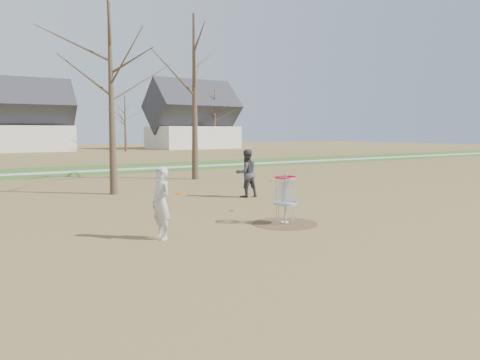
% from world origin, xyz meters
% --- Properties ---
extents(ground, '(160.00, 160.00, 0.00)m').
position_xyz_m(ground, '(0.00, 0.00, 0.00)').
color(ground, brown).
rests_on(ground, ground).
extents(green_band, '(160.00, 8.00, 0.01)m').
position_xyz_m(green_band, '(0.00, 21.00, 0.01)').
color(green_band, '#2D5119').
rests_on(green_band, ground).
extents(footpath, '(160.00, 1.50, 0.01)m').
position_xyz_m(footpath, '(0.00, 20.00, 0.01)').
color(footpath, '#9E9E99').
rests_on(footpath, green_band).
extents(dirt_circle, '(1.80, 1.80, 0.01)m').
position_xyz_m(dirt_circle, '(0.00, 0.00, 0.01)').
color(dirt_circle, '#47331E').
rests_on(dirt_circle, ground).
extents(player_standing, '(0.47, 0.66, 1.70)m').
position_xyz_m(player_standing, '(-3.57, 0.14, 0.85)').
color(player_standing, '#B9B9B9').
rests_on(player_standing, ground).
extents(player_throwing, '(0.96, 0.79, 1.83)m').
position_xyz_m(player_throwing, '(2.01, 4.92, 0.92)').
color(player_throwing, '#3A3A40').
rests_on(player_throwing, ground).
extents(disc_grounded, '(0.22, 0.22, 0.02)m').
position_xyz_m(disc_grounded, '(0.07, 0.12, 0.02)').
color(disc_grounded, white).
rests_on(disc_grounded, dirt_circle).
extents(discs_in_play, '(4.21, 1.95, 0.13)m').
position_xyz_m(discs_in_play, '(-1.10, 0.85, 1.04)').
color(discs_in_play, orange).
rests_on(discs_in_play, ground).
extents(disc_golf_basket, '(0.64, 0.64, 1.35)m').
position_xyz_m(disc_golf_basket, '(0.00, 0.00, 0.91)').
color(disc_golf_basket, '#9EA3AD').
rests_on(disc_golf_basket, ground).
extents(bare_trees, '(52.62, 44.98, 9.00)m').
position_xyz_m(bare_trees, '(1.78, 35.79, 5.35)').
color(bare_trees, '#382B1E').
rests_on(bare_trees, ground).
extents(houses_row, '(56.51, 10.01, 7.26)m').
position_xyz_m(houses_row, '(4.32, 52.56, 3.52)').
color(houses_row, silver).
rests_on(houses_row, ground).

